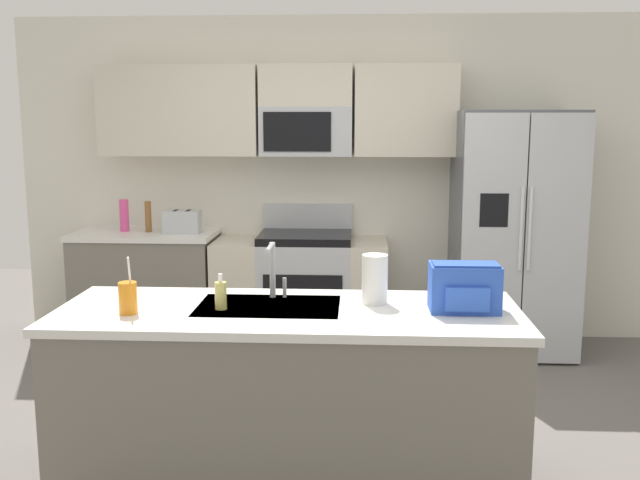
{
  "coord_description": "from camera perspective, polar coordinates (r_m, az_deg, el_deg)",
  "views": [
    {
      "loc": [
        0.2,
        -3.71,
        1.78
      ],
      "look_at": [
        -0.04,
        0.6,
        1.05
      ],
      "focal_mm": 39.98,
      "sensor_mm": 36.0,
      "label": 1
    }
  ],
  "objects": [
    {
      "name": "ground_plane",
      "position": [
        4.12,
        0.08,
        -15.98
      ],
      "size": [
        9.0,
        9.0,
        0.0
      ],
      "primitive_type": "plane",
      "color": "#66605B",
      "rests_on": "ground"
    },
    {
      "name": "kitchen_wall_unit",
      "position": [
        5.82,
        -0.2,
        6.57
      ],
      "size": [
        5.2,
        0.43,
        2.6
      ],
      "color": "silver",
      "rests_on": "ground"
    },
    {
      "name": "back_counter",
      "position": [
        5.92,
        -13.67,
        -3.64
      ],
      "size": [
        1.12,
        0.63,
        0.9
      ],
      "color": "slate",
      "rests_on": "ground"
    },
    {
      "name": "range_oven",
      "position": [
        5.7,
        -1.53,
        -3.99
      ],
      "size": [
        1.36,
        0.61,
        1.1
      ],
      "color": "#B7BABF",
      "rests_on": "ground"
    },
    {
      "name": "refrigerator",
      "position": [
        5.64,
        15.24,
        0.53
      ],
      "size": [
        0.9,
        0.76,
        1.85
      ],
      "color": "#4C4F54",
      "rests_on": "ground"
    },
    {
      "name": "island_counter",
      "position": [
        3.52,
        -2.52,
        -12.54
      ],
      "size": [
        2.19,
        0.8,
        0.9
      ],
      "color": "slate",
      "rests_on": "ground"
    },
    {
      "name": "toaster",
      "position": [
        5.69,
        -10.96,
        1.45
      ],
      "size": [
        0.28,
        0.16,
        0.18
      ],
      "color": "#B7BABF",
      "rests_on": "back_counter"
    },
    {
      "name": "pepper_mill",
      "position": [
        5.81,
        -13.59,
        1.83
      ],
      "size": [
        0.05,
        0.05,
        0.24
      ],
      "primitive_type": "cylinder",
      "color": "brown",
      "rests_on": "back_counter"
    },
    {
      "name": "bottle_pink",
      "position": [
        5.89,
        -15.4,
        1.91
      ],
      "size": [
        0.07,
        0.07,
        0.26
      ],
      "primitive_type": "cylinder",
      "color": "#EA4C93",
      "rests_on": "back_counter"
    },
    {
      "name": "sink_faucet",
      "position": [
        3.54,
        -3.79,
        -2.06
      ],
      "size": [
        0.08,
        0.21,
        0.28
      ],
      "color": "#B7BABF",
      "rests_on": "island_counter"
    },
    {
      "name": "drink_cup_orange",
      "position": [
        3.39,
        -15.12,
        -4.48
      ],
      "size": [
        0.08,
        0.08,
        0.27
      ],
      "color": "orange",
      "rests_on": "island_counter"
    },
    {
      "name": "soap_dispenser",
      "position": [
        3.39,
        -7.95,
        -4.38
      ],
      "size": [
        0.06,
        0.06,
        0.17
      ],
      "color": "#D8CC66",
      "rests_on": "island_counter"
    },
    {
      "name": "paper_towel_roll",
      "position": [
        3.46,
        4.4,
        -3.14
      ],
      "size": [
        0.12,
        0.12,
        0.24
      ],
      "primitive_type": "cylinder",
      "color": "white",
      "rests_on": "island_counter"
    },
    {
      "name": "backpack",
      "position": [
        3.38,
        11.49,
        -3.65
      ],
      "size": [
        0.32,
        0.22,
        0.23
      ],
      "color": "blue",
      "rests_on": "island_counter"
    }
  ]
}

